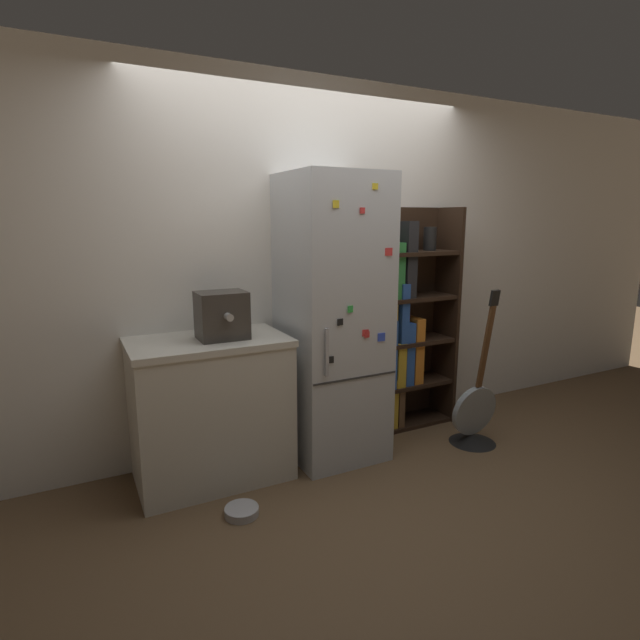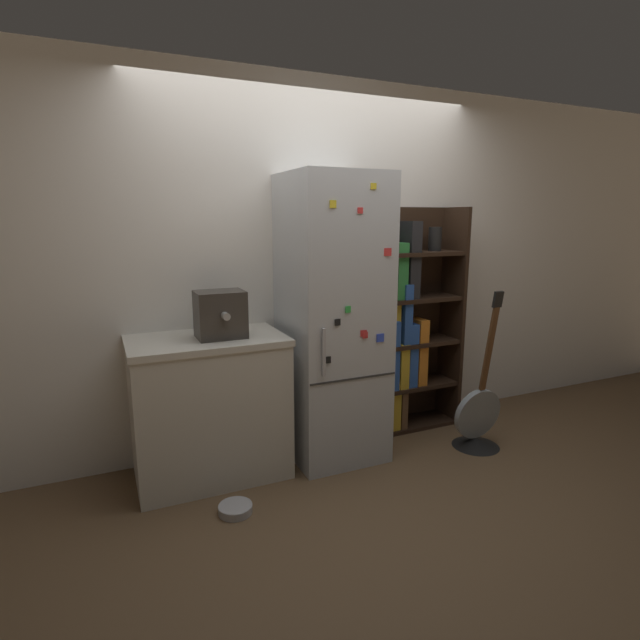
{
  "view_description": "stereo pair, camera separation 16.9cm",
  "coord_description": "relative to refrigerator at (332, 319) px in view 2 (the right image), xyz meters",
  "views": [
    {
      "loc": [
        -1.59,
        -2.79,
        1.63
      ],
      "look_at": [
        -0.08,
        0.15,
        0.96
      ],
      "focal_mm": 28.0,
      "sensor_mm": 36.0,
      "label": 1
    },
    {
      "loc": [
        -1.43,
        -2.86,
        1.63
      ],
      "look_at": [
        -0.08,
        0.15,
        0.96
      ],
      "focal_mm": 28.0,
      "sensor_mm": 36.0,
      "label": 2
    }
  ],
  "objects": [
    {
      "name": "ground_plane",
      "position": [
        0.0,
        -0.13,
        -0.96
      ],
      "size": [
        16.0,
        16.0,
        0.0
      ],
      "primitive_type": "plane",
      "color": "brown"
    },
    {
      "name": "wall_back",
      "position": [
        0.0,
        0.34,
        0.34
      ],
      "size": [
        8.0,
        0.05,
        2.6
      ],
      "color": "white",
      "rests_on": "ground_plane"
    },
    {
      "name": "refrigerator",
      "position": [
        0.0,
        0.0,
        0.0
      ],
      "size": [
        0.62,
        0.66,
        1.92
      ],
      "color": "silver",
      "rests_on": "ground_plane"
    },
    {
      "name": "bookshelf",
      "position": [
        0.67,
        0.18,
        -0.16
      ],
      "size": [
        0.77,
        0.32,
        1.72
      ],
      "color": "black",
      "rests_on": "ground_plane"
    },
    {
      "name": "kitchen_counter",
      "position": [
        -0.85,
        0.03,
        -0.5
      ],
      "size": [
        0.95,
        0.59,
        0.91
      ],
      "color": "beige",
      "rests_on": "ground_plane"
    },
    {
      "name": "espresso_machine",
      "position": [
        -0.76,
        -0.0,
        0.1
      ],
      "size": [
        0.29,
        0.29,
        0.29
      ],
      "color": "#38332D",
      "rests_on": "kitchen_counter"
    },
    {
      "name": "guitar",
      "position": [
        1.0,
        -0.36,
        -0.79
      ],
      "size": [
        0.38,
        0.34,
        1.16
      ],
      "color": "black",
      "rests_on": "ground_plane"
    },
    {
      "name": "pet_bowl",
      "position": [
        -0.83,
        -0.47,
        -0.93
      ],
      "size": [
        0.19,
        0.19,
        0.05
      ],
      "color": "#B7B7BC",
      "rests_on": "ground_plane"
    }
  ]
}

